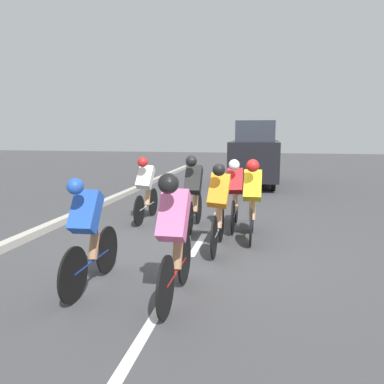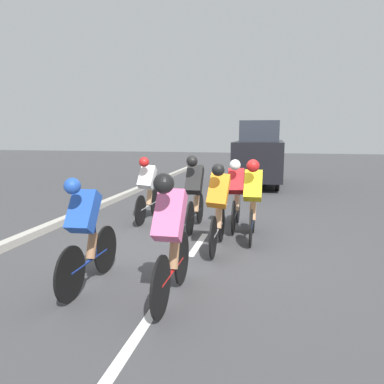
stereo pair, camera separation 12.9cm
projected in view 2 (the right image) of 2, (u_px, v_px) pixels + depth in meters
name	position (u px, v px, depth m)	size (l,w,h in m)	color
ground_plane	(198.00, 245.00, 6.68)	(60.00, 60.00, 0.00)	#424244
lane_stripe_near	(135.00, 339.00, 3.65)	(0.12, 1.40, 0.01)	white
lane_stripe_mid	(198.00, 244.00, 6.74)	(0.12, 1.40, 0.01)	white
lane_stripe_far	(222.00, 209.00, 9.83)	(0.12, 1.40, 0.01)	white
curb	(40.00, 231.00, 7.40)	(0.20, 28.00, 0.14)	#B7B2A8
cyclist_yellow	(253.00, 198.00, 6.88)	(0.32, 1.64, 1.53)	black
cyclist_white	(147.00, 187.00, 8.40)	(0.35, 1.69, 1.47)	black
cyclist_orange	(218.00, 205.00, 6.28)	(0.36, 1.67, 1.51)	black
cyclist_blue	(85.00, 231.00, 4.76)	(0.33, 1.65, 1.47)	black
cyclist_pink	(170.00, 235.00, 4.34)	(0.32, 1.66, 1.57)	black
cyclist_black	(195.00, 191.00, 7.61)	(0.32, 1.68, 1.55)	black
cyclist_red	(236.00, 193.00, 7.68)	(0.33, 1.65, 1.47)	black
support_car	(259.00, 154.00, 14.15)	(1.70, 4.38, 2.40)	black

